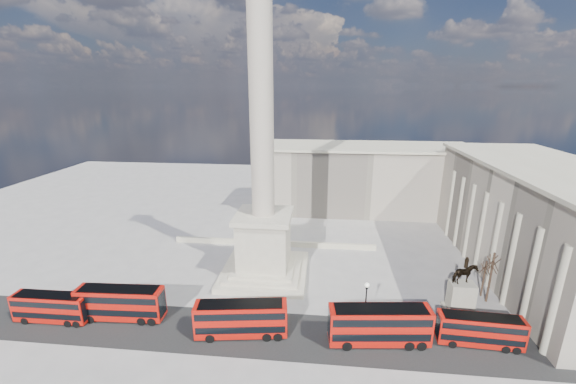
# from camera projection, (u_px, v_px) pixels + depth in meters

# --- Properties ---
(ground) EXTENTS (180.00, 180.00, 0.00)m
(ground) POSITION_uv_depth(u_px,v_px,m) (260.00, 290.00, 54.98)
(ground) COLOR #9C9994
(ground) RESTS_ON ground
(asphalt_road) EXTENTS (120.00, 9.00, 0.01)m
(asphalt_road) POSITION_uv_depth(u_px,v_px,m) (284.00, 335.00, 44.96)
(asphalt_road) COLOR #262626
(asphalt_road) RESTS_ON ground
(nelsons_column) EXTENTS (14.00, 14.00, 49.85)m
(nelsons_column) POSITION_uv_depth(u_px,v_px,m) (263.00, 201.00, 56.04)
(nelsons_column) COLOR beige
(nelsons_column) RESTS_ON ground
(balustrade_wall) EXTENTS (40.00, 0.60, 1.10)m
(balustrade_wall) POSITION_uv_depth(u_px,v_px,m) (274.00, 243.00, 70.07)
(balustrade_wall) COLOR #BDB69C
(balustrade_wall) RESTS_ON ground
(building_east) EXTENTS (19.00, 46.00, 18.60)m
(building_east) POSITION_uv_depth(u_px,v_px,m) (541.00, 221.00, 57.51)
(building_east) COLOR beige
(building_east) RESTS_ON ground
(building_northeast) EXTENTS (51.00, 17.00, 16.60)m
(building_northeast) POSITION_uv_depth(u_px,v_px,m) (365.00, 178.00, 88.79)
(building_northeast) COLOR beige
(building_northeast) RESTS_ON ground
(red_bus_a) EXTENTS (11.60, 3.15, 4.66)m
(red_bus_a) POSITION_uv_depth(u_px,v_px,m) (121.00, 303.00, 47.50)
(red_bus_a) COLOR #B11109
(red_bus_a) RESTS_ON ground
(red_bus_b) EXTENTS (11.74, 4.11, 4.66)m
(red_bus_b) POSITION_uv_depth(u_px,v_px,m) (242.00, 319.00, 44.27)
(red_bus_b) COLOR #B11109
(red_bus_b) RESTS_ON ground
(red_bus_c) EXTENTS (12.45, 4.01, 4.96)m
(red_bus_c) POSITION_uv_depth(u_px,v_px,m) (380.00, 325.00, 42.87)
(red_bus_c) COLOR #B11109
(red_bus_c) RESTS_ON ground
(red_bus_d) EXTENTS (9.94, 2.78, 3.99)m
(red_bus_d) POSITION_uv_depth(u_px,v_px,m) (480.00, 330.00, 42.73)
(red_bus_d) COLOR #B11109
(red_bus_d) RESTS_ON ground
(red_bus_e) EXTENTS (10.00, 2.46, 4.05)m
(red_bus_e) POSITION_uv_depth(u_px,v_px,m) (52.00, 307.00, 47.14)
(red_bus_e) COLOR #B11109
(red_bus_e) RESTS_ON ground
(victorian_lamp) EXTENTS (0.59, 0.59, 6.83)m
(victorian_lamp) POSITION_uv_depth(u_px,v_px,m) (366.00, 302.00, 44.91)
(victorian_lamp) COLOR black
(victorian_lamp) RESTS_ON ground
(equestrian_statue) EXTENTS (4.09, 3.07, 8.50)m
(equestrian_statue) POSITION_uv_depth(u_px,v_px,m) (462.00, 293.00, 48.82)
(equestrian_statue) COLOR #BDB69C
(equestrian_statue) RESTS_ON ground
(bare_tree_near) EXTENTS (1.89, 1.89, 8.26)m
(bare_tree_near) POSITION_uv_depth(u_px,v_px,m) (493.00, 262.00, 50.17)
(bare_tree_near) COLOR #332319
(bare_tree_near) RESTS_ON ground
(bare_tree_mid) EXTENTS (1.62, 1.62, 6.13)m
(bare_tree_mid) POSITION_uv_depth(u_px,v_px,m) (486.00, 267.00, 52.06)
(bare_tree_mid) COLOR #332319
(bare_tree_mid) RESTS_ON ground
(bare_tree_far) EXTENTS (1.59, 1.59, 6.50)m
(bare_tree_far) POSITION_uv_depth(u_px,v_px,m) (486.00, 244.00, 58.84)
(bare_tree_far) COLOR #332319
(bare_tree_far) RESTS_ON ground
(pedestrian_walking) EXTENTS (0.68, 0.53, 1.64)m
(pedestrian_walking) POSITION_uv_depth(u_px,v_px,m) (405.00, 315.00, 47.64)
(pedestrian_walking) COLOR #222722
(pedestrian_walking) RESTS_ON ground
(pedestrian_standing) EXTENTS (0.94, 0.83, 1.62)m
(pedestrian_standing) POSITION_uv_depth(u_px,v_px,m) (388.00, 319.00, 46.78)
(pedestrian_standing) COLOR #222722
(pedestrian_standing) RESTS_ON ground
(pedestrian_crossing) EXTENTS (1.02, 0.95, 1.68)m
(pedestrian_crossing) POSITION_uv_depth(u_px,v_px,m) (389.00, 319.00, 46.76)
(pedestrian_crossing) COLOR #222722
(pedestrian_crossing) RESTS_ON ground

